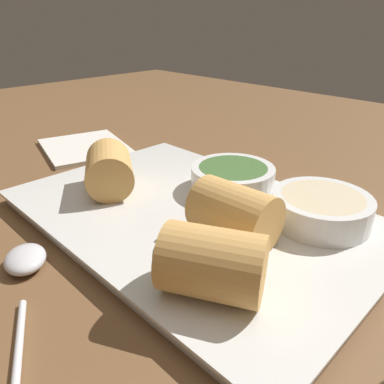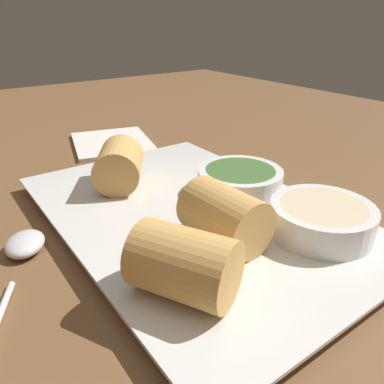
# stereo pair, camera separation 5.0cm
# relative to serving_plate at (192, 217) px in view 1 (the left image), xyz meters

# --- Properties ---
(table_surface) EXTENTS (1.80, 1.40, 0.02)m
(table_surface) POSITION_rel_serving_plate_xyz_m (0.02, -0.01, -0.02)
(table_surface) COLOR brown
(table_surface) RESTS_ON ground
(serving_plate) EXTENTS (0.35, 0.23, 0.01)m
(serving_plate) POSITION_rel_serving_plate_xyz_m (0.00, 0.00, 0.00)
(serving_plate) COLOR silver
(serving_plate) RESTS_ON table_surface
(roll_front_left) EXTENTS (0.08, 0.05, 0.05)m
(roll_front_left) POSITION_rel_serving_plate_xyz_m (0.06, -0.02, 0.03)
(roll_front_left) COLOR #DBA356
(roll_front_left) RESTS_ON serving_plate
(roll_front_right) EXTENTS (0.08, 0.07, 0.05)m
(roll_front_right) POSITION_rel_serving_plate_xyz_m (0.09, -0.08, 0.03)
(roll_front_right) COLOR #DBA356
(roll_front_right) RESTS_ON serving_plate
(roll_back_left) EXTENTS (0.08, 0.08, 0.05)m
(roll_back_left) POSITION_rel_serving_plate_xyz_m (-0.10, -0.03, 0.03)
(roll_back_left) COLOR #DBA356
(roll_back_left) RESTS_ON serving_plate
(dipping_bowl_near) EXTENTS (0.09, 0.09, 0.03)m
(dipping_bowl_near) POSITION_rel_serving_plate_xyz_m (-0.00, 0.06, 0.02)
(dipping_bowl_near) COLOR white
(dipping_bowl_near) RESTS_ON serving_plate
(dipping_bowl_far) EXTENTS (0.09, 0.09, 0.03)m
(dipping_bowl_far) POSITION_rel_serving_plate_xyz_m (0.10, 0.07, 0.02)
(dipping_bowl_far) COLOR white
(dipping_bowl_far) RESTS_ON serving_plate
(spoon) EXTENTS (0.17, 0.09, 0.01)m
(spoon) POSITION_rel_serving_plate_xyz_m (-0.04, -0.15, -0.00)
(spoon) COLOR silver
(spoon) RESTS_ON table_surface
(napkin) EXTENTS (0.16, 0.14, 0.01)m
(napkin) POSITION_rel_serving_plate_xyz_m (-0.27, 0.04, -0.00)
(napkin) COLOR silver
(napkin) RESTS_ON table_surface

